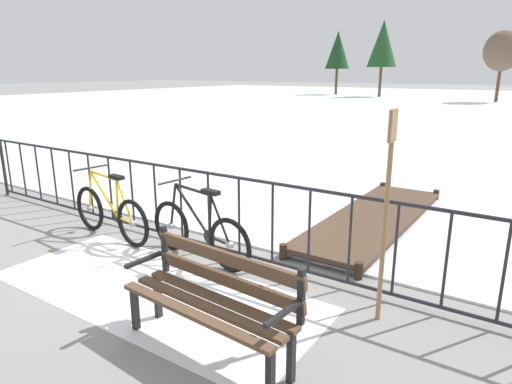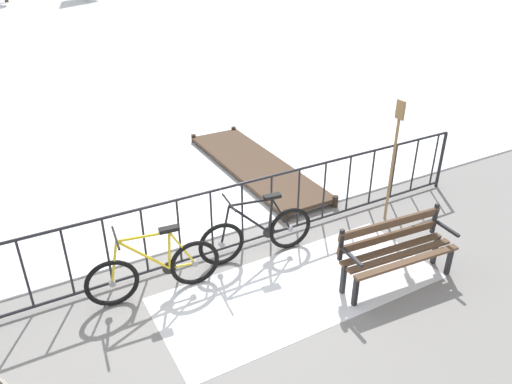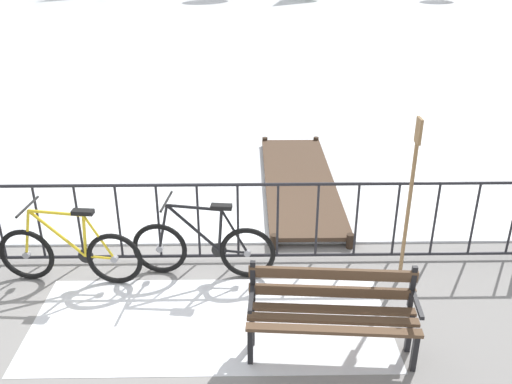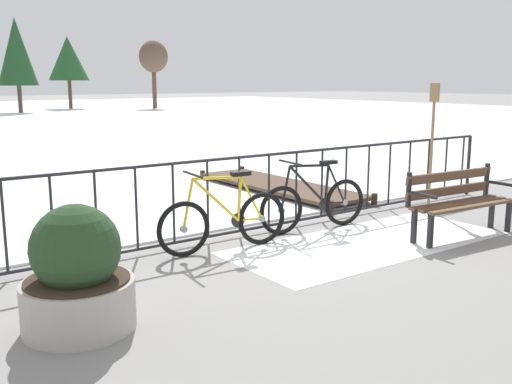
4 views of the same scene
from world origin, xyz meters
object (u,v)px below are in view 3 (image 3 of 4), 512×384
bicycle_second (204,248)px  park_bench (332,307)px  oar_upright (411,192)px  bicycle_near_railing (70,254)px

bicycle_second → park_bench: (1.32, -1.34, 0.14)m
bicycle_second → oar_upright: bearing=-2.9°
park_bench → oar_upright: 1.70m
oar_upright → park_bench: bearing=-129.5°
bicycle_near_railing → bicycle_second: (1.53, 0.11, 0.00)m
bicycle_near_railing → oar_upright: (3.85, -0.01, 0.77)m
oar_upright → bicycle_near_railing: bearing=179.9°
park_bench → bicycle_near_railing: bearing=156.6°
bicycle_second → oar_upright: (2.32, -0.12, 0.77)m
bicycle_near_railing → park_bench: size_ratio=1.05×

